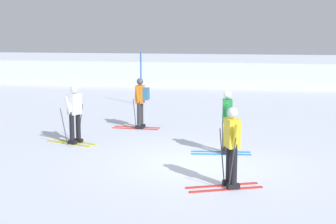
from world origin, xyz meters
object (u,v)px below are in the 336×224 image
Objects in this scene: skier_white at (74,113)px; trail_marker_pole at (141,79)px; skier_orange at (141,101)px; skier_yellow at (231,145)px; skier_green at (227,120)px.

trail_marker_pole is (0.04, 7.89, 0.25)m from skier_white.
skier_orange is 1.00× the size of skier_yellow.
trail_marker_pole reaches higher than skier_yellow.
trail_marker_pole is (-1.30, 5.31, 0.21)m from skier_orange.
skier_green is 0.73× the size of trail_marker_pole.
skier_white is 4.45m from skier_green.
skier_orange is 6.76m from skier_yellow.
skier_green is at bearing 95.85° from skier_yellow.
trail_marker_pole reaches higher than skier_orange.
skier_orange and skier_yellow have the same top height.
skier_orange is 2.90m from skier_white.
skier_orange is at bearing -76.23° from trail_marker_pole.
skier_green is at bearing -61.98° from trail_marker_pole.
skier_green is at bearing -4.71° from skier_white.
skier_white and skier_green have the same top height.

